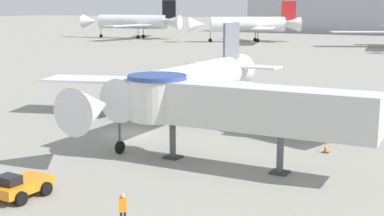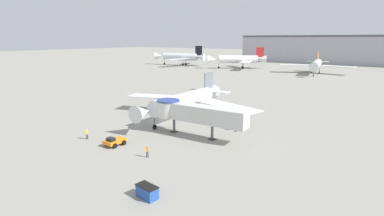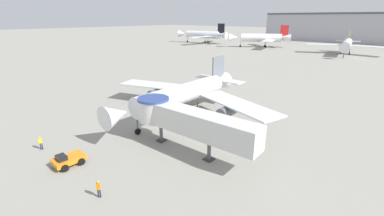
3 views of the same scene
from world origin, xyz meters
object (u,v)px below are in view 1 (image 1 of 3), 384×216
Objects in this scene: traffic_cone_starboard_wing at (326,148)px; background_jet_red_tail at (250,24)px; ground_crew_wing_walker at (123,209)px; traffic_cone_port_wing at (74,108)px; background_jet_black_tail at (134,22)px; jet_bridge at (226,105)px; main_airplane at (187,84)px; pushback_tug_orange at (19,186)px.

background_jet_red_tail is at bearing 115.48° from traffic_cone_starboard_wing.
background_jet_red_tail reaches higher than ground_crew_wing_walker.
background_jet_black_tail is (-64.58, 103.03, 4.90)m from traffic_cone_port_wing.
jet_bridge is at bearing -129.47° from ground_crew_wing_walker.
jet_bridge reaches higher than ground_crew_wing_walker.
traffic_cone_starboard_wing is (5.01, 6.37, -3.75)m from jet_bridge.
jet_bridge is 141.13m from background_jet_black_tail.
traffic_cone_port_wing is (-26.01, 2.82, 0.02)m from traffic_cone_starboard_wing.
background_jet_red_tail is at bearing 109.33° from main_airplane.
traffic_cone_port_wing is 29.69m from ground_crew_wing_walker.
traffic_cone_port_wing is at bearing -19.65° from background_jet_red_tail.
main_airplane is 111.17m from background_jet_red_tail.
background_jet_red_tail reaches higher than jet_bridge.
main_airplane is 13.41m from traffic_cone_port_wing.
traffic_cone_port_wing is at bearing 154.26° from jet_bridge.
traffic_cone_port_wing is (-21.00, 9.19, -3.73)m from jet_bridge.
traffic_cone_port_wing is at bearing 178.55° from main_airplane.
traffic_cone_port_wing is 121.69m from background_jet_black_tail.
main_airplane reaches higher than jet_bridge.
traffic_cone_port_wing reaches higher than traffic_cone_starboard_wing.
background_jet_red_tail is 0.81× the size of background_jet_black_tail.
ground_crew_wing_walker is 0.05× the size of background_jet_black_tail.
ground_crew_wing_walker is (21.16, -20.82, 0.66)m from traffic_cone_port_wing.
background_jet_red_tail is at bearing -110.01° from ground_crew_wing_walker.
pushback_tug_orange is 0.09× the size of background_jet_black_tail.
background_jet_red_tail is (-25.04, 104.28, 4.74)m from traffic_cone_port_wing.
ground_crew_wing_walker is at bearing -105.07° from traffic_cone_starboard_wing.
pushback_tug_orange is 7.62m from ground_crew_wing_walker.
main_airplane reaches higher than traffic_cone_port_wing.
main_airplane is 43.24× the size of traffic_cone_port_wing.
main_airplane reaches higher than traffic_cone_starboard_wing.
main_airplane is 45.79× the size of traffic_cone_starboard_wing.
background_jet_black_tail is (-77.56, 103.21, 1.55)m from main_airplane.
pushback_tug_orange is 1.87× the size of ground_crew_wing_walker.
ground_crew_wing_walker is (-4.85, -18.00, 0.68)m from traffic_cone_starboard_wing.
background_jet_red_tail is (-51.05, 107.10, 4.76)m from traffic_cone_starboard_wing.
background_jet_black_tail is (-78.15, 123.15, 4.59)m from pushback_tug_orange.
pushback_tug_orange is 21.30m from traffic_cone_starboard_wing.
jet_bridge is at bearing 57.87° from pushback_tug_orange.
background_jet_black_tail is at bearing 125.22° from jet_bridge.
traffic_cone_port_wing is (-13.58, 20.12, -0.32)m from pushback_tug_orange.
traffic_cone_starboard_wing is 0.40× the size of ground_crew_wing_walker.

